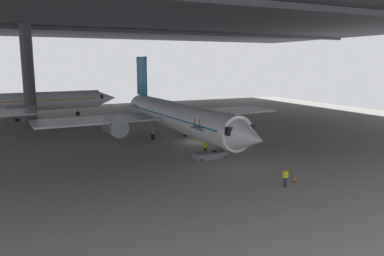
% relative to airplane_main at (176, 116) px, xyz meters
% --- Properties ---
extents(ground_plane, '(110.00, 110.00, 0.00)m').
position_rel_airplane_main_xyz_m(ground_plane, '(1.82, -1.99, -3.56)').
color(ground_plane, gray).
extents(hangar_structure, '(121.00, 99.00, 18.96)m').
position_rel_airplane_main_xyz_m(hangar_structure, '(1.72, 11.81, 14.75)').
color(hangar_structure, '#4C4F54').
rests_on(hangar_structure, ground_plane).
extents(airplane_main, '(37.33, 38.70, 12.03)m').
position_rel_airplane_main_xyz_m(airplane_main, '(0.00, 0.00, 0.00)').
color(airplane_main, white).
rests_on(airplane_main, ground_plane).
extents(boarding_stairs, '(4.38, 1.69, 4.77)m').
position_rel_airplane_main_xyz_m(boarding_stairs, '(-0.14, -10.72, -2.81)').
color(boarding_stairs, slate).
rests_on(boarding_stairs, ground_plane).
extents(crew_worker_near_nose, '(0.53, 0.31, 1.73)m').
position_rel_airplane_main_xyz_m(crew_worker_near_nose, '(1.12, -22.75, -2.56)').
color(crew_worker_near_nose, '#232838').
rests_on(crew_worker_near_nose, ground_plane).
extents(crew_worker_by_stairs, '(0.40, 0.45, 1.73)m').
position_rel_airplane_main_xyz_m(crew_worker_by_stairs, '(0.16, -8.92, -2.57)').
color(crew_worker_by_stairs, '#232838').
rests_on(crew_worker_by_stairs, ground_plane).
extents(airplane_distant, '(36.00, 34.88, 11.29)m').
position_rel_airplane_main_xyz_m(airplane_distant, '(-18.56, 31.83, -0.14)').
color(airplane_distant, white).
rests_on(airplane_distant, ground_plane).
extents(traffic_cone_orange, '(0.36, 0.36, 0.60)m').
position_rel_airplane_main_xyz_m(traffic_cone_orange, '(3.06, -21.79, -3.26)').
color(traffic_cone_orange, black).
rests_on(traffic_cone_orange, ground_plane).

